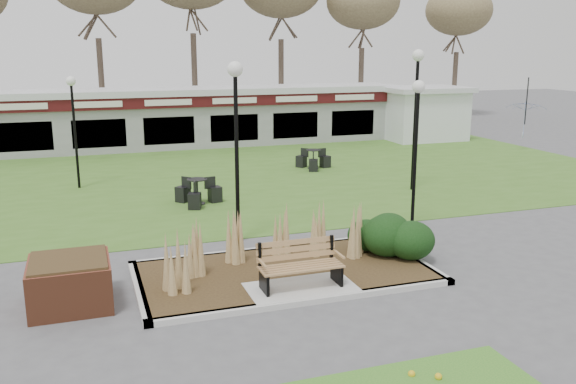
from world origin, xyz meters
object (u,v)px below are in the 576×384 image
object	(u,v)px
park_bench	(300,264)
lamp_post_near_left	(236,113)
bistro_set_b	(198,196)
bistro_set_d	(313,162)
lamp_post_far_right	(417,89)
lamp_post_mid_right	(73,108)
service_hut	(423,113)
food_pavilion	(165,117)
patio_umbrella	(525,120)
lamp_post_near_right	(417,122)
brick_planter	(70,282)

from	to	relation	value
park_bench	lamp_post_near_left	bearing A→B (deg)	96.23
bistro_set_b	bistro_set_d	world-z (taller)	bistro_set_b
lamp_post_far_right	lamp_post_mid_right	bearing A→B (deg)	159.86
service_hut	lamp_post_near_left	xyz separation A→B (m)	(-13.88, -14.23, 1.86)
food_pavilion	lamp_post_near_left	bearing A→B (deg)	-91.36
lamp_post_mid_right	patio_umbrella	distance (m)	20.28
service_hut	bistro_set_d	size ratio (longest dim) A/B	3.02
lamp_post_mid_right	lamp_post_near_right	bearing A→B (deg)	-43.93
service_hut	park_bench	bearing A→B (deg)	-127.25
park_bench	patio_umbrella	xyz separation A→B (m)	(16.00, 12.75, 0.93)
bistro_set_d	brick_planter	bearing A→B (deg)	-129.80
lamp_post_far_right	bistro_set_d	distance (m)	5.97
food_pavilion	lamp_post_near_right	size ratio (longest dim) A/B	6.10
bistro_set_d	park_bench	bearing A→B (deg)	-112.42
lamp_post_mid_right	patio_umbrella	bearing A→B (deg)	4.01
service_hut	bistro_set_b	bearing A→B (deg)	-144.55
service_hut	lamp_post_mid_right	world-z (taller)	lamp_post_mid_right
lamp_post_near_right	park_bench	bearing A→B (deg)	-144.95
lamp_post_mid_right	lamp_post_far_right	world-z (taller)	lamp_post_far_right
lamp_post_far_right	bistro_set_b	world-z (taller)	lamp_post_far_right
service_hut	lamp_post_mid_right	distance (m)	18.87
service_hut	lamp_post_near_left	distance (m)	19.97
lamp_post_near_left	brick_planter	bearing A→B (deg)	-145.37
patio_umbrella	lamp_post_near_right	bearing A→B (deg)	-140.21
brick_planter	patio_umbrella	world-z (taller)	patio_umbrella
service_hut	patio_umbrella	world-z (taller)	service_hut
brick_planter	lamp_post_near_right	bearing A→B (deg)	14.82
food_pavilion	lamp_post_mid_right	bearing A→B (deg)	-116.57
service_hut	lamp_post_far_right	xyz separation A→B (m)	(-6.67, -10.46, 2.05)
brick_planter	food_pavilion	world-z (taller)	food_pavilion
lamp_post_mid_right	bistro_set_d	xyz separation A→B (m)	(9.12, 0.62, -2.57)
food_pavilion	lamp_post_mid_right	xyz separation A→B (m)	(-4.19, -8.38, 1.37)
bistro_set_b	bistro_set_d	xyz separation A→B (m)	(5.58, 4.28, -0.01)
bistro_set_b	patio_umbrella	bearing A→B (deg)	16.95
bistro_set_d	patio_umbrella	world-z (taller)	patio_umbrella
service_hut	food_pavilion	bearing A→B (deg)	171.73
brick_planter	lamp_post_mid_right	xyz separation A→B (m)	(0.21, 10.58, 2.37)
service_hut	bistro_set_d	world-z (taller)	service_hut
lamp_post_near_right	lamp_post_mid_right	size ratio (longest dim) A/B	1.03
lamp_post_mid_right	patio_umbrella	xyz separation A→B (m)	(20.19, 1.42, -1.33)
lamp_post_near_left	patio_umbrella	xyz separation A→B (m)	(16.38, 9.23, -1.79)
service_hut	patio_umbrella	bearing A→B (deg)	-63.43
lamp_post_near_right	patio_umbrella	world-z (taller)	lamp_post_near_right
lamp_post_near_left	patio_umbrella	world-z (taller)	lamp_post_near_left
lamp_post_mid_right	lamp_post_far_right	distance (m)	11.75
bistro_set_d	patio_umbrella	bearing A→B (deg)	4.13
lamp_post_near_right	bistro_set_b	distance (m)	7.32
lamp_post_mid_right	bistro_set_b	size ratio (longest dim) A/B	2.59
lamp_post_mid_right	service_hut	bearing A→B (deg)	19.94
lamp_post_near_right	bistro_set_d	bearing A→B (deg)	86.46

